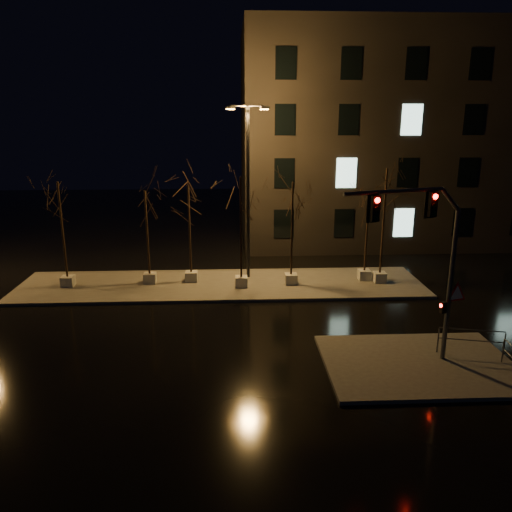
{
  "coord_description": "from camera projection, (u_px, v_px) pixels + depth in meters",
  "views": [
    {
      "loc": [
        0.64,
        -19.98,
        8.92
      ],
      "look_at": [
        1.7,
        2.02,
        2.8
      ],
      "focal_mm": 35.0,
      "sensor_mm": 36.0,
      "label": 1
    }
  ],
  "objects": [
    {
      "name": "ground",
      "position": [
        219.0,
        331.0,
        21.59
      ],
      "size": [
        90.0,
        90.0,
        0.0
      ],
      "primitive_type": "plane",
      "color": "black",
      "rests_on": "ground"
    },
    {
      "name": "tree_6",
      "position": [
        385.0,
        195.0,
        26.32
      ],
      "size": [
        1.8,
        1.8,
        6.4
      ],
      "color": "#B3B3A7",
      "rests_on": "median"
    },
    {
      "name": "tree_0",
      "position": [
        60.0,
        206.0,
        25.76
      ],
      "size": [
        1.8,
        1.8,
        5.78
      ],
      "color": "#B3B3A7",
      "rests_on": "median"
    },
    {
      "name": "streetlight_main",
      "position": [
        248.0,
        181.0,
        27.07
      ],
      "size": [
        2.33,
        0.87,
        9.42
      ],
      "rotation": [
        0.0,
        0.0,
        0.27
      ],
      "color": "black",
      "rests_on": "median"
    },
    {
      "name": "tree_3",
      "position": [
        241.0,
        202.0,
        25.66
      ],
      "size": [
        1.8,
        1.8,
        6.03
      ],
      "color": "#B3B3A7",
      "rests_on": "median"
    },
    {
      "name": "tree_5",
      "position": [
        368.0,
        219.0,
        27.08
      ],
      "size": [
        1.8,
        1.8,
        4.56
      ],
      "color": "#B3B3A7",
      "rests_on": "median"
    },
    {
      "name": "tree_1",
      "position": [
        146.0,
        212.0,
        26.39
      ],
      "size": [
        1.8,
        1.8,
        5.24
      ],
      "color": "#B3B3A7",
      "rests_on": "median"
    },
    {
      "name": "sidewalk_corner",
      "position": [
        419.0,
        364.0,
        18.55
      ],
      "size": [
        7.0,
        5.0,
        0.15
      ],
      "primitive_type": "cube",
      "color": "#4F4C46",
      "rests_on": "ground"
    },
    {
      "name": "median",
      "position": [
        222.0,
        285.0,
        27.34
      ],
      "size": [
        22.0,
        5.0,
        0.15
      ],
      "primitive_type": "cube",
      "color": "#4F4C46",
      "rests_on": "ground"
    },
    {
      "name": "tree_2",
      "position": [
        189.0,
        207.0,
        26.62
      ],
      "size": [
        1.8,
        1.8,
        5.49
      ],
      "color": "#B3B3A7",
      "rests_on": "median"
    },
    {
      "name": "guard_rail_a",
      "position": [
        471.0,
        338.0,
        18.95
      ],
      "size": [
        2.37,
        0.6,
        1.05
      ],
      "rotation": [
        0.0,
        0.0,
        -0.23
      ],
      "color": "#53565A",
      "rests_on": "sidewalk_corner"
    },
    {
      "name": "traffic_signal_mast",
      "position": [
        430.0,
        251.0,
        17.34
      ],
      "size": [
        5.14,
        1.62,
        6.52
      ],
      "rotation": [
        0.0,
        0.0,
        0.3
      ],
      "color": "#53565A",
      "rests_on": "sidewalk_corner"
    },
    {
      "name": "tree_4",
      "position": [
        292.0,
        205.0,
        26.17
      ],
      "size": [
        1.8,
        1.8,
        5.72
      ],
      "color": "#B3B3A7",
      "rests_on": "median"
    },
    {
      "name": "building",
      "position": [
        409.0,
        137.0,
        37.56
      ],
      "size": [
        25.0,
        12.0,
        15.0
      ],
      "primitive_type": "cube",
      "color": "black",
      "rests_on": "ground"
    }
  ]
}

